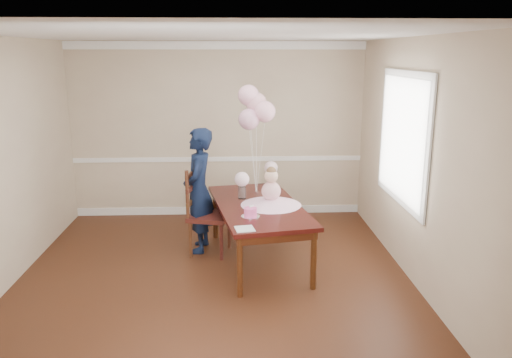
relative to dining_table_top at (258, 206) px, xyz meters
The scene contains 49 objects.
floor 1.08m from the dining_table_top, 131.17° to the right, with size 4.50×5.00×0.00m, color black.
ceiling 2.16m from the dining_table_top, 131.17° to the right, with size 4.50×5.00×0.02m, color white.
wall_back 2.06m from the dining_table_top, 105.92° to the left, with size 4.50×0.02×2.70m, color tan.
wall_front 3.23m from the dining_table_top, 99.79° to the right, with size 4.50×0.02×2.70m, color tan.
wall_right 1.93m from the dining_table_top, 19.75° to the right, with size 0.02×5.00×2.70m, color tan.
chair_rail_trim 1.96m from the dining_table_top, 106.00° to the left, with size 4.50×0.02×0.07m, color white.
crown_molding 2.74m from the dining_table_top, 106.00° to the left, with size 4.50×0.02×0.12m, color white.
baseboard_trim 2.05m from the dining_table_top, 106.00° to the left, with size 4.50×0.02×0.12m, color white.
window_frame 1.89m from the dining_table_top, ahead, with size 0.02×1.66×1.56m, color silver.
window_blinds 1.88m from the dining_table_top, ahead, with size 0.01×1.50×1.40m, color white.
dining_table_top is the anchor object (origin of this frame).
table_apron 0.07m from the dining_table_top, behind, with size 0.87×1.85×0.10m, color black.
table_leg_fl 1.05m from the dining_table_top, 104.30° to the right, with size 0.07×0.07×0.68m, color black.
table_leg_fr 1.05m from the dining_table_top, 55.22° to the right, with size 0.07×0.07×0.68m, color black.
table_leg_bl 1.05m from the dining_table_top, 124.78° to the left, with size 0.07×0.07×0.68m, color black.
table_leg_br 1.05m from the dining_table_top, 75.70° to the left, with size 0.07×0.07×0.68m, color black.
baby_skirt 0.17m from the dining_table_top, ahead, with size 0.74×0.74×0.10m, color #FBB9DA.
baby_torso 0.25m from the dining_table_top, ahead, with size 0.23×0.23×0.23m, color pink.
baby_head 0.41m from the dining_table_top, ahead, with size 0.17×0.17×0.17m, color beige.
baby_hair 0.47m from the dining_table_top, ahead, with size 0.12×0.12×0.12m, color brown.
cake_platter 0.48m from the dining_table_top, 103.72° to the right, with size 0.21×0.21×0.01m, color silver.
birthday_cake 0.49m from the dining_table_top, 103.72° to the right, with size 0.15×0.15×0.10m, color #FF50A6.
cake_flower_a 0.50m from the dining_table_top, 103.72° to the right, with size 0.03×0.03×0.03m, color white.
cake_flower_b 0.47m from the dining_table_top, 101.33° to the right, with size 0.03×0.03×0.03m, color white.
rose_vase_near 0.34m from the dining_table_top, 126.80° to the left, with size 0.10×0.10×0.16m, color silver.
roses_near 0.43m from the dining_table_top, 126.80° to the left, with size 0.18×0.18×0.18m, color #FFD5DF.
rose_vase_far 0.91m from the dining_table_top, 76.15° to the left, with size 0.10×0.10×0.16m, color silver.
roses_far 0.95m from the dining_table_top, 76.15° to the left, with size 0.18×0.18×0.18m, color #FFD5DE.
napkin 0.89m from the dining_table_top, 102.14° to the right, with size 0.19×0.19×0.01m, color silver.
balloon_weight 0.54m from the dining_table_top, 89.93° to the left, with size 0.04×0.04×0.02m, color white.
balloon_a 1.13m from the dining_table_top, 100.24° to the left, with size 0.27×0.27×0.27m, color #E09FBC.
balloon_b 1.21m from the dining_table_top, 78.44° to the left, with size 0.27×0.27×0.27m, color #FFB4C9.
balloon_c 1.35m from the dining_table_top, 89.78° to the left, with size 0.27×0.27×0.27m, color #F2ABBA.
balloon_d 1.44m from the dining_table_top, 98.53° to the left, with size 0.27×0.27×0.27m, color #FBB2CA.
balloon_ribbon_a 0.70m from the dining_table_top, 95.04° to the left, with size 0.00×0.00×0.82m, color white.
balloon_ribbon_b 0.72m from the dining_table_top, 84.29° to the left, with size 0.00×0.00×0.91m, color white.
balloon_ribbon_c 0.80m from the dining_table_top, 89.85° to the left, with size 0.00×0.00×1.01m, color white.
balloon_ribbon_d 0.84m from the dining_table_top, 94.62° to the left, with size 0.00×0.00×1.11m, color white.
dining_chair_seat 0.69m from the dining_table_top, 156.51° to the left, with size 0.49×0.49×0.06m, color #34110E.
chair_leg_fl 0.98m from the dining_table_top, behind, with size 0.04×0.04×0.48m, color #391D0F.
chair_leg_fr 0.66m from the dining_table_top, behind, with size 0.04×0.04×0.48m, color #35110E.
chair_leg_bl 1.02m from the dining_table_top, 146.24° to the left, with size 0.04×0.04×0.48m, color #32190D.
chair_leg_br 0.72m from the dining_table_top, 131.72° to the left, with size 0.04×0.04×0.48m, color #3C1A10.
chair_back_post_l 0.89m from the dining_table_top, behind, with size 0.04×0.04×0.62m, color #391B0F.
chair_back_post_r 0.94m from the dining_table_top, 146.71° to the left, with size 0.04×0.04×0.62m, color #3C1410.
chair_slat_low 0.88m from the dining_table_top, 159.01° to the left, with size 0.03×0.44×0.06m, color #38200F.
chair_slat_mid 0.90m from the dining_table_top, 159.01° to the left, with size 0.03×0.44×0.06m, color #33130D.
chair_slat_top 0.95m from the dining_table_top, 159.01° to the left, with size 0.03×0.44×0.06m, color #34190E.
woman 0.85m from the dining_table_top, 152.80° to the left, with size 0.59×0.39×1.61m, color black.
Camera 1 is at (0.25, -5.19, 2.53)m, focal length 35.00 mm.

